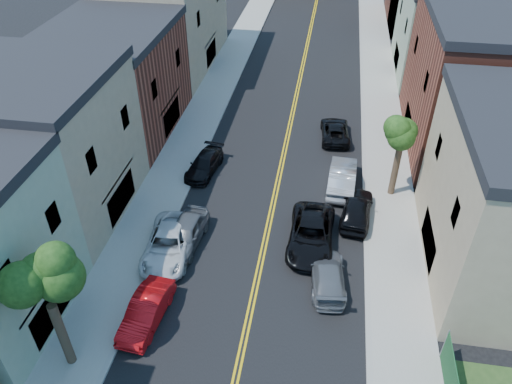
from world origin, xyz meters
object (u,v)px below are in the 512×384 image
at_px(black_car_right, 357,209).
at_px(black_suv_lane, 311,234).
at_px(black_car_left, 204,164).
at_px(silver_car_right, 342,177).
at_px(grey_car_left, 185,233).
at_px(red_sedan, 146,311).
at_px(dark_car_right_far, 335,131).
at_px(white_pickup, 168,244).
at_px(grey_car_right, 328,275).

bearing_deg(black_car_right, black_suv_lane, 53.03).
bearing_deg(black_car_left, silver_car_right, 5.86).
xyz_separation_m(grey_car_left, black_suv_lane, (7.53, 1.10, 0.00)).
xyz_separation_m(red_sedan, silver_car_right, (9.65, 13.36, 0.13)).
xyz_separation_m(grey_car_left, black_car_right, (10.27, 4.04, -0.01)).
xyz_separation_m(black_car_left, dark_car_right_far, (9.30, 6.41, 0.01)).
bearing_deg(white_pickup, dark_car_right_far, 53.90).
bearing_deg(silver_car_right, white_pickup, 42.91).
bearing_deg(black_car_right, white_pickup, 30.79).
bearing_deg(black_suv_lane, grey_car_right, -69.07).
bearing_deg(black_suv_lane, black_car_left, 141.87).
relative_size(white_pickup, grey_car_right, 1.20).
bearing_deg(black_suv_lane, white_pickup, -164.89).
xyz_separation_m(grey_car_left, silver_car_right, (9.27, 7.36, 0.05)).
height_order(black_car_left, dark_car_right_far, dark_car_right_far).
distance_m(red_sedan, grey_car_left, 6.01).
distance_m(white_pickup, grey_car_left, 1.28).
xyz_separation_m(red_sedan, grey_car_left, (0.38, 6.00, 0.08)).
relative_size(grey_car_right, black_suv_lane, 0.80).
relative_size(black_car_left, silver_car_right, 0.86).
bearing_deg(grey_car_left, red_sedan, -88.61).
xyz_separation_m(grey_car_right, black_suv_lane, (-1.15, 3.08, 0.13)).
xyz_separation_m(black_car_left, black_suv_lane, (8.27, -6.62, 0.16)).
distance_m(red_sedan, black_suv_lane, 10.63).
xyz_separation_m(black_car_left, silver_car_right, (10.00, -0.35, 0.21)).
relative_size(grey_car_left, dark_car_right_far, 1.00).
relative_size(black_car_right, silver_car_right, 0.90).
distance_m(grey_car_left, dark_car_right_far, 16.52).
bearing_deg(grey_car_right, black_car_left, -52.04).
height_order(silver_car_right, black_suv_lane, silver_car_right).
distance_m(silver_car_right, black_suv_lane, 6.50).
height_order(silver_car_right, dark_car_right_far, silver_car_right).
bearing_deg(silver_car_right, dark_car_right_far, -81.25).
distance_m(white_pickup, silver_car_right, 13.07).
distance_m(grey_car_left, grey_car_right, 8.90).
bearing_deg(black_suv_lane, red_sedan, -137.58).
height_order(grey_car_left, dark_car_right_far, grey_car_left).
xyz_separation_m(silver_car_right, black_suv_lane, (-1.73, -6.26, -0.05)).
relative_size(black_car_left, dark_car_right_far, 0.94).
distance_m(black_car_right, black_suv_lane, 4.01).
relative_size(red_sedan, white_pickup, 0.79).
bearing_deg(black_suv_lane, silver_car_right, 75.06).
bearing_deg(black_car_right, grey_car_left, 27.44).
relative_size(white_pickup, silver_car_right, 1.07).
bearing_deg(grey_car_left, dark_car_right_far, 63.81).
distance_m(white_pickup, black_car_left, 8.76).
bearing_deg(red_sedan, black_car_right, 48.57).
distance_m(grey_car_right, black_suv_lane, 3.29).
xyz_separation_m(red_sedan, black_suv_lane, (7.91, 7.10, 0.08)).
height_order(white_pickup, black_car_left, white_pickup).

